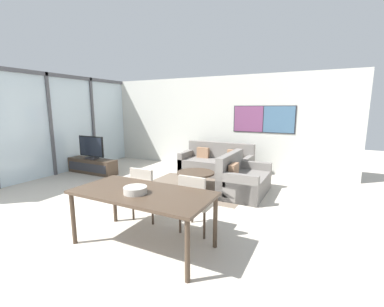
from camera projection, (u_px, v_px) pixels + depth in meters
ground_plane at (24, 264)px, 3.12m from camera, size 24.00×24.00×0.00m
wall_back at (213, 123)px, 7.97m from camera, size 8.12×0.09×2.80m
window_wall_left at (50, 120)px, 6.99m from camera, size 0.07×5.84×2.80m
area_rug at (196, 187)px, 6.15m from camera, size 2.51×1.76×0.01m
tv_console at (92, 166)px, 7.41m from camera, size 1.57×0.41×0.42m
television at (91, 148)px, 7.32m from camera, size 0.91×0.20×0.66m
sofa_main at (217, 164)px, 7.29m from camera, size 1.99×0.86×0.88m
sofa_side at (242, 181)px, 5.66m from camera, size 0.86×1.42×0.88m
coffee_table at (196, 176)px, 6.10m from camera, size 0.89×0.89×0.37m
dining_table at (142, 197)px, 3.43m from camera, size 1.91×0.92×0.78m
dining_chair_left at (147, 190)px, 4.29m from camera, size 0.46×0.46×0.91m
dining_chair_centre at (196, 200)px, 3.83m from camera, size 0.46×0.46×0.91m
fruit_bowl at (135, 190)px, 3.33m from camera, size 0.31×0.31×0.09m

